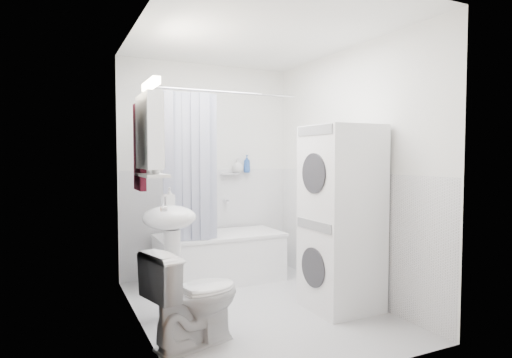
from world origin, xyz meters
name	(u,v)px	position (x,y,z in m)	size (l,w,h in m)	color
floor	(256,308)	(0.00, 0.00, 0.00)	(2.60, 2.60, 0.00)	#B4B4B9
room_walls	(256,141)	(0.00, 0.00, 1.49)	(2.60, 2.60, 2.60)	white
wainscot	(243,236)	(0.00, 0.29, 0.60)	(1.98, 2.58, 2.58)	white
door	(164,209)	(-0.95, -0.55, 1.00)	(0.05, 2.00, 2.00)	brown
bathtub	(220,255)	(0.00, 0.92, 0.28)	(1.35, 0.64, 0.52)	white
tub_spout	(225,201)	(0.20, 1.25, 0.84)	(0.04, 0.04, 0.12)	silver
curtain_rod	(228,92)	(0.00, 0.66, 2.00)	(0.02, 0.02, 1.53)	silver
shower_curtain	(191,167)	(-0.39, 0.66, 1.25)	(0.55, 0.02, 1.45)	#141E47
sink	(170,235)	(-0.75, 0.06, 0.70)	(0.44, 0.37, 1.04)	white
medicine_cabinet	(149,130)	(-0.90, 0.10, 1.57)	(0.13, 0.50, 0.71)	white
shelf	(152,175)	(-0.89, 0.10, 1.20)	(0.18, 0.54, 0.03)	silver
shower_caddy	(230,174)	(0.25, 1.24, 1.15)	(0.22, 0.06, 0.02)	silver
towel	(140,144)	(-0.94, 0.35, 1.45)	(0.07, 0.32, 0.77)	#511320
washer_dryer	(341,218)	(0.68, -0.32, 0.81)	(0.59, 0.58, 1.62)	white
toilet	(194,297)	(-0.72, -0.47, 0.34)	(0.39, 0.70, 0.69)	white
soap_pump	(170,203)	(-0.71, 0.25, 0.95)	(0.08, 0.17, 0.08)	gray
shelf_bottle	(156,170)	(-0.89, -0.05, 1.25)	(0.07, 0.18, 0.07)	gray
shelf_cup	(149,167)	(-0.89, 0.22, 1.26)	(0.10, 0.09, 0.10)	gray
shampoo_a	(238,167)	(0.35, 1.24, 1.23)	(0.13, 0.17, 0.13)	gray
shampoo_b	(247,169)	(0.47, 1.24, 1.20)	(0.08, 0.21, 0.08)	#2851A2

